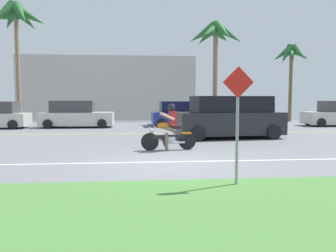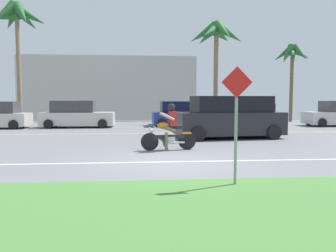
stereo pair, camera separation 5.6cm
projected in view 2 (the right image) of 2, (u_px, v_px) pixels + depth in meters
ground at (162, 148)px, 12.29m from camera, size 56.00×30.00×0.04m
grass_median at (194, 211)px, 5.24m from camera, size 56.00×3.80×0.06m
lane_line_near at (169, 162)px, 9.46m from camera, size 50.40×0.12×0.01m
lane_line_far at (156, 133)px, 17.37m from camera, size 50.40×0.12×0.01m
motorcyclist at (169, 131)px, 11.62m from camera, size 1.94×0.63×1.62m
suv_nearby at (230, 118)px, 15.26m from camera, size 5.12×2.56×1.91m
parked_car_1 at (77, 115)px, 21.10m from camera, size 4.49×1.95×1.68m
parked_car_2 at (180, 115)px, 21.92m from camera, size 3.71×1.94×1.63m
parked_car_3 at (252, 114)px, 23.56m from camera, size 4.30×2.16×1.49m
palm_tree_0 at (216, 37)px, 24.37m from camera, size 4.22×4.10×7.47m
palm_tree_1 at (292, 57)px, 26.16m from camera, size 3.09×3.04×6.06m
palm_tree_2 at (17, 20)px, 22.75m from camera, size 4.20×3.93×8.38m
street_sign at (236, 114)px, 6.64m from camera, size 0.62×0.06×2.42m
building_far at (110, 89)px, 29.65m from camera, size 14.82×4.00×5.39m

